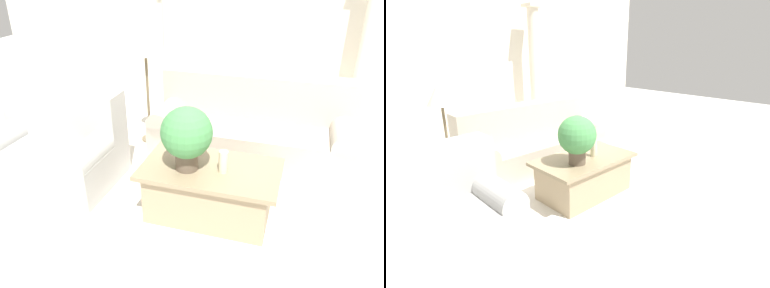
{
  "view_description": "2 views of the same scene",
  "coord_description": "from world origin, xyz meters",
  "views": [
    {
      "loc": [
        0.54,
        -3.07,
        2.13
      ],
      "look_at": [
        -0.37,
        -0.17,
        0.59
      ],
      "focal_mm": 35.0,
      "sensor_mm": 36.0,
      "label": 1
    },
    {
      "loc": [
        -2.54,
        -2.73,
        1.79
      ],
      "look_at": [
        0.09,
        0.0,
        0.52
      ],
      "focal_mm": 28.0,
      "sensor_mm": 36.0,
      "label": 2
    }
  ],
  "objects": [
    {
      "name": "coffee_table",
      "position": [
        -0.14,
        -0.35,
        0.25
      ],
      "size": [
        1.21,
        0.71,
        0.48
      ],
      "color": "#998466",
      "rests_on": "ground_plane"
    },
    {
      "name": "column_right",
      "position": [
        1.3,
        2.57,
        1.3
      ],
      "size": [
        0.33,
        0.33,
        2.54
      ],
      "color": "beige",
      "rests_on": "ground_plane"
    },
    {
      "name": "wall_back",
      "position": [
        0.0,
        3.02,
        1.6
      ],
      "size": [
        10.0,
        0.06,
        3.2
      ],
      "color": "silver",
      "rests_on": "ground_plane"
    },
    {
      "name": "ground_plane",
      "position": [
        0.0,
        0.0,
        0.0
      ],
      "size": [
        16.0,
        16.0,
        0.0
      ],
      "primitive_type": "plane",
      "color": "silver"
    },
    {
      "name": "potted_plant",
      "position": [
        -0.33,
        -0.43,
        0.81
      ],
      "size": [
        0.44,
        0.44,
        0.56
      ],
      "color": "brown",
      "rests_on": "coffee_table"
    },
    {
      "name": "loveseat",
      "position": [
        -1.85,
        -0.19,
        0.36
      ],
      "size": [
        1.31,
        0.89,
        0.91
      ],
      "color": "#A4A39F",
      "rests_on": "ground_plane"
    },
    {
      "name": "pillar_candle",
      "position": [
        -0.02,
        -0.39,
        0.58
      ],
      "size": [
        0.08,
        0.08,
        0.2
      ],
      "color": "beige",
      "rests_on": "coffee_table"
    },
    {
      "name": "sofa_long",
      "position": [
        0.03,
        0.93,
        0.35
      ],
      "size": [
        2.25,
        0.89,
        0.91
      ],
      "color": "#ADA393",
      "rests_on": "ground_plane"
    },
    {
      "name": "floor_lamp",
      "position": [
        -1.27,
        0.91,
        1.17
      ],
      "size": [
        0.33,
        0.33,
        1.4
      ],
      "color": "brown",
      "rests_on": "ground_plane"
    }
  ]
}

